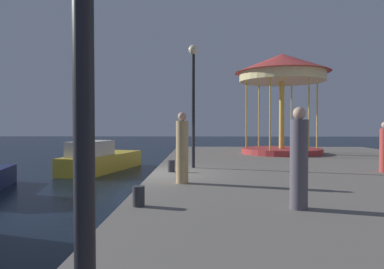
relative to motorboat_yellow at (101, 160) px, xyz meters
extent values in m
plane|color=black|center=(3.50, -6.36, -0.60)|extent=(120.00, 120.00, 0.00)
cube|color=slate|center=(10.18, -6.36, -0.20)|extent=(13.35, 28.00, 0.80)
cube|color=gold|center=(0.06, 0.24, -0.17)|extent=(3.14, 6.18, 0.87)
cube|color=beige|center=(-0.23, -0.93, 0.63)|extent=(1.82, 2.83, 0.73)
cube|color=#4C6070|center=(0.08, 0.34, 0.78)|extent=(1.05, 0.35, 0.33)
cylinder|color=#B23333|center=(9.67, 1.57, 0.35)|extent=(4.41, 4.41, 0.30)
cylinder|color=gold|center=(9.67, 1.57, 2.34)|extent=(0.28, 0.28, 3.68)
cylinder|color=#F2E099|center=(9.67, 1.57, 4.43)|extent=(4.68, 4.68, 0.50)
cone|color=#C63D38|center=(9.67, 1.57, 5.20)|extent=(5.21, 5.21, 1.04)
cylinder|color=gold|center=(11.62, 1.57, 2.34)|extent=(0.08, 0.08, 3.68)
cylinder|color=gold|center=(10.65, 3.26, 2.34)|extent=(0.08, 0.08, 3.68)
cylinder|color=gold|center=(8.69, 3.26, 2.34)|extent=(0.08, 0.08, 3.68)
cylinder|color=gold|center=(7.72, 1.57, 2.34)|extent=(0.08, 0.08, 3.68)
cylinder|color=gold|center=(8.69, -0.12, 2.34)|extent=(0.08, 0.08, 3.68)
cylinder|color=gold|center=(10.65, -0.12, 2.34)|extent=(0.08, 0.08, 3.68)
cylinder|color=black|center=(4.45, -16.16, 2.04)|extent=(0.12, 0.12, 3.69)
cylinder|color=black|center=(4.88, -4.96, 2.30)|extent=(0.12, 0.12, 4.21)
sphere|color=#F9E5B2|center=(4.88, -4.96, 4.59)|extent=(0.36, 0.36, 0.36)
cylinder|color=#2D2D33|center=(4.15, -6.12, 0.40)|extent=(0.24, 0.24, 0.40)
cylinder|color=#2D2D33|center=(3.90, -11.21, 0.40)|extent=(0.24, 0.24, 0.40)
cylinder|color=tan|center=(4.63, -8.43, 1.06)|extent=(0.34, 0.34, 1.72)
sphere|color=tan|center=(4.63, -8.43, 2.03)|extent=(0.24, 0.24, 0.24)
cylinder|color=#514C56|center=(7.01, -11.35, 1.05)|extent=(0.34, 0.34, 1.71)
sphere|color=tan|center=(7.01, -11.35, 2.03)|extent=(0.24, 0.24, 0.24)
camera|label=1|loc=(5.10, -18.12, 1.81)|focal=33.06mm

